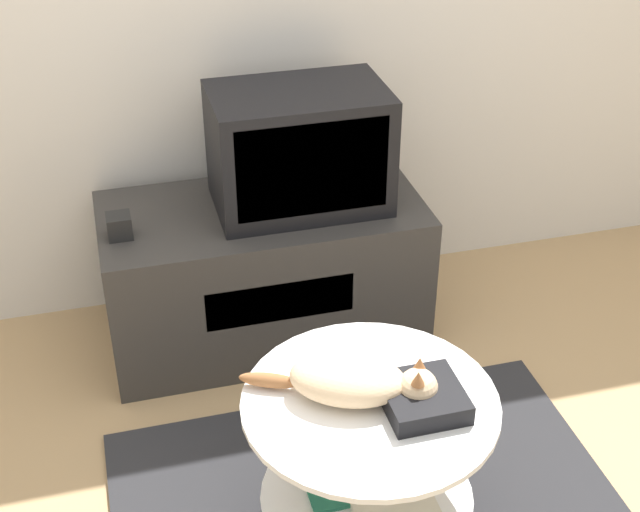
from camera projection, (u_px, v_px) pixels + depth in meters
tv_stand at (264, 272)px, 3.30m from camera, size 1.15×0.56×0.55m
tv at (299, 149)px, 3.07m from camera, size 0.60×0.38×0.42m
speaker at (119, 226)px, 2.97m from camera, size 0.08×0.08×0.08m
coffee_table at (369, 451)px, 2.44m from camera, size 0.69×0.69×0.50m
dvd_box at (423, 398)px, 2.31m from camera, size 0.20×0.20×0.06m
cat at (356, 380)px, 2.32m from camera, size 0.50×0.30×0.13m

